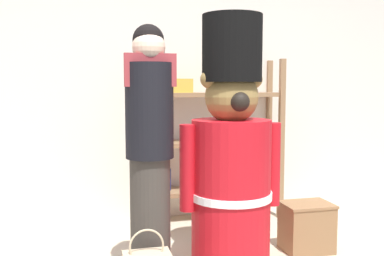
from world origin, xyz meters
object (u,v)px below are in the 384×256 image
Objects in this scene: merchandise_shelf at (211,139)px; person_shopper at (150,150)px; teddy_bear_guard at (231,162)px; display_crate at (307,227)px.

merchandise_shelf is 1.50m from person_shopper.
display_crate is (0.69, 0.21, -0.57)m from teddy_bear_guard.
person_shopper is (-0.77, -1.28, 0.10)m from merchandise_shelf.
merchandise_shelf is 1.24m from display_crate.
merchandise_shelf reaches higher than display_crate.
person_shopper reaches higher than merchandise_shelf.
display_crate is at bearing 12.97° from person_shopper.
merchandise_shelf is 4.06× the size of display_crate.
merchandise_shelf is 0.93× the size of person_shopper.
teddy_bear_guard reaches higher than person_shopper.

